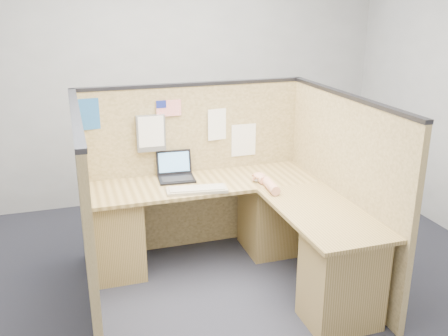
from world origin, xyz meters
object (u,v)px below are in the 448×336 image
object	(u,v)px
laptop	(175,172)
l_desk	(238,234)
keyboard	(197,190)
mouse	(259,179)

from	to	relation	value
laptop	l_desk	bearing A→B (deg)	-51.27
keyboard	mouse	xyz separation A→B (m)	(0.57, 0.06, 0.01)
keyboard	mouse	bearing A→B (deg)	13.67
l_desk	laptop	size ratio (longest dim) A/B	6.06
laptop	keyboard	distance (m)	0.39
laptop	mouse	xyz separation A→B (m)	(0.67, -0.31, -0.03)
mouse	keyboard	bearing A→B (deg)	-173.76
l_desk	mouse	distance (m)	0.52
keyboard	mouse	distance (m)	0.57
laptop	mouse	distance (m)	0.74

